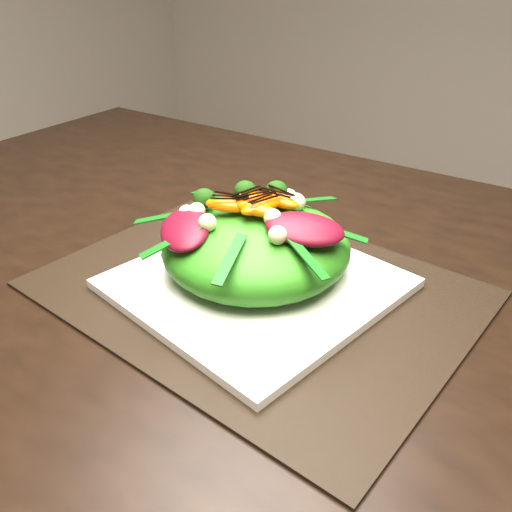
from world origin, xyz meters
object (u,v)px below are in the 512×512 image
Objects in this scene: salad_bowl at (256,273)px; lettuce_mound at (256,246)px; orange_segment at (256,199)px; plate_base at (256,283)px; placemat at (256,288)px; dining_table at (302,294)px.

lettuce_mound is at bearing 63.43° from salad_bowl.
lettuce_mound is at bearing -56.05° from orange_segment.
plate_base is at bearing 0.00° from lettuce_mound.
placemat is at bearing 0.00° from salad_bowl.
plate_base is 5.00× the size of orange_segment.
placemat is at bearing -63.43° from lettuce_mound.
salad_bowl is 1.05× the size of lettuce_mound.
plate_base is at bearing -125.55° from dining_table.
placemat is 0.02m from salad_bowl.
lettuce_mound is (-0.00, 0.00, 0.06)m from placemat.
plate_base is 1.32× the size of lettuce_mound.
dining_table is 7.43× the size of lettuce_mound.
plate_base is at bearing 90.00° from placemat.
placemat is at bearing -90.00° from plate_base.
salad_bowl is at bearing -125.55° from dining_table.
dining_table is 3.33× the size of placemat.
dining_table is 28.26× the size of orange_segment.
orange_segment is (-0.02, 0.03, 0.08)m from salad_bowl.
dining_table reaches higher than plate_base.
orange_segment is (-0.02, 0.03, 0.05)m from lettuce_mound.
orange_segment is at bearing 123.95° from lettuce_mound.
salad_bowl is 4.00× the size of orange_segment.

